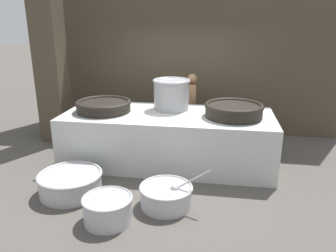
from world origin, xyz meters
TOP-DOWN VIEW (x-y plane):
  - ground_plane at (0.00, 0.00)m, footprint 60.00×60.00m
  - back_wall at (0.00, 2.01)m, footprint 7.29×0.24m
  - support_pillar at (-2.64, 0.87)m, footprint 0.53×0.53m
  - hearth_platform at (0.00, 0.00)m, footprint 3.76×1.51m
  - giant_wok_near at (-1.19, -0.05)m, footprint 1.02×1.02m
  - giant_wok_far at (1.16, -0.04)m, footprint 1.01×1.01m
  - stock_pot at (0.01, 0.32)m, footprint 0.70×0.70m
  - cook at (0.31, 1.19)m, footprint 0.38×0.57m
  - prep_bowl_vegetables at (0.22, -1.53)m, footprint 1.00×0.77m
  - prep_bowl_meat at (-0.47, -2.03)m, footprint 0.67×0.67m
  - prep_bowl_extra at (-1.28, -1.40)m, footprint 0.98×0.98m

SIDE VIEW (x-z plane):
  - ground_plane at x=0.00m, z-range 0.00..0.00m
  - prep_bowl_vegetables at x=0.22m, z-range -0.14..0.49m
  - prep_bowl_extra at x=-1.28m, z-range 0.02..0.35m
  - prep_bowl_meat at x=-0.47m, z-range 0.02..0.37m
  - hearth_platform at x=0.00m, z-range 0.00..0.94m
  - cook at x=0.31m, z-range 0.06..1.55m
  - giant_wok_near at x=-1.19m, z-range 0.95..1.16m
  - giant_wok_far at x=1.16m, z-range 0.95..1.19m
  - stock_pot at x=0.01m, z-range 0.96..1.52m
  - back_wall at x=0.00m, z-range 0.00..3.86m
  - support_pillar at x=-2.64m, z-range 0.00..3.86m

